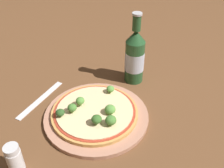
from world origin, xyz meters
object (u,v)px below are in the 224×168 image
pepper_shaker (14,158)px  fork (41,99)px  pizza (95,112)px  beer_bottle (135,56)px

pepper_shaker → fork: size_ratio=0.38×
pizza → beer_bottle: size_ratio=1.03×
pizza → beer_bottle: bearing=78.5°
pepper_shaker → beer_bottle: bearing=72.7°
beer_bottle → pepper_shaker: (-0.13, -0.43, -0.05)m
pizza → pepper_shaker: size_ratio=3.21×
pepper_shaker → pizza: bearing=67.4°
beer_bottle → fork: (-0.23, -0.20, -0.09)m
pepper_shaker → fork: pepper_shaker is taller
pizza → beer_bottle: 0.22m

